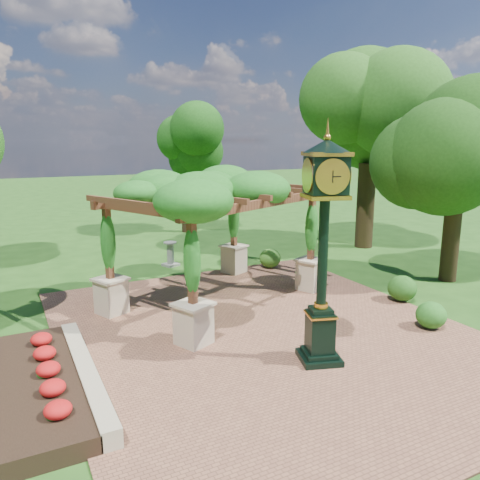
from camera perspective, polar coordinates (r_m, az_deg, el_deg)
name	(u,v)px	position (r m, az deg, el deg)	size (l,w,h in m)	color
ground	(287,348)	(11.64, 5.79, -12.98)	(120.00, 120.00, 0.00)	#1E4714
brick_plaza	(266,333)	(12.41, 3.23, -11.20)	(10.00, 12.00, 0.04)	brown
border_wall	(86,374)	(10.50, -18.27, -15.27)	(0.35, 5.00, 0.40)	#C6B793
flower_bed	(39,385)	(10.45, -23.32, -15.96)	(1.50, 5.00, 0.36)	red
pedestal_clock	(324,232)	(10.13, 10.18, 0.92)	(1.24, 1.24, 5.01)	black
pergola	(217,196)	(13.96, -2.80, 5.36)	(7.43, 6.19, 4.01)	beige
sundial	(170,255)	(18.83, -8.48, -1.87)	(0.70, 0.70, 0.98)	gray
shrub_front	(431,315)	(13.49, 22.27, -8.47)	(0.79, 0.79, 0.71)	#23621C
shrub_mid	(402,288)	(15.38, 19.17, -5.57)	(0.88, 0.88, 0.79)	#205117
shrub_back	(270,258)	(18.28, 3.69, -2.23)	(0.83, 0.83, 0.75)	#2F5F1B
tree_north	(186,143)	(25.40, -6.66, 11.69)	(3.21, 3.21, 7.02)	#302113
tree_east_far	(372,95)	(22.39, 15.76, 16.65)	(4.82, 4.82, 10.04)	#2F2212
tree_east_near	(460,145)	(17.76, 25.23, 10.40)	(3.96, 3.96, 6.92)	#362715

